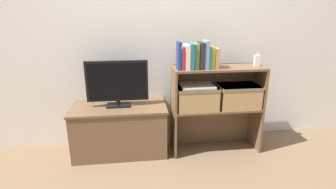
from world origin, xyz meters
name	(u,v)px	position (x,y,z in m)	size (l,w,h in m)	color
ground_plane	(170,159)	(0.00, 0.00, 0.00)	(16.00, 16.00, 0.00)	brown
wall_back	(164,26)	(0.00, 0.49, 1.20)	(10.00, 0.05, 2.40)	silver
tv_stand	(120,129)	(-0.46, 0.23, 0.24)	(0.89, 0.47, 0.48)	brown
tv	(117,82)	(-0.46, 0.22, 0.71)	(0.57, 0.14, 0.43)	black
bookshelf_lower_tier	(214,120)	(0.47, 0.21, 0.29)	(0.86, 0.30, 0.45)	brown
bookshelf_upper_tier	(216,80)	(0.47, 0.21, 0.71)	(0.86, 0.30, 0.39)	brown
book_navy	(179,56)	(0.09, 0.10, 0.97)	(0.03, 0.13, 0.24)	navy
book_crimson	(182,59)	(0.12, 0.10, 0.93)	(0.03, 0.14, 0.17)	#B22328
book_ivory	(187,57)	(0.16, 0.10, 0.95)	(0.04, 0.15, 0.22)	silver
book_teal	(191,56)	(0.20, 0.10, 0.96)	(0.03, 0.16, 0.23)	#1E7075
book_olive	(196,56)	(0.24, 0.10, 0.96)	(0.04, 0.13, 0.22)	olive
book_charcoal	(201,56)	(0.29, 0.10, 0.96)	(0.04, 0.15, 0.23)	#232328
book_skyblue	(205,55)	(0.33, 0.10, 0.97)	(0.04, 0.14, 0.25)	#709ECC
book_forest	(208,58)	(0.36, 0.10, 0.94)	(0.02, 0.15, 0.19)	#286638
book_mustard	(212,57)	(0.39, 0.10, 0.94)	(0.03, 0.13, 0.20)	gold
book_tan	(216,58)	(0.42, 0.10, 0.94)	(0.03, 0.13, 0.18)	tan
baby_monitor	(257,60)	(0.84, 0.15, 0.90)	(0.05, 0.03, 0.13)	white
storage_basket_left	(196,96)	(0.27, 0.14, 0.57)	(0.39, 0.27, 0.22)	tan
storage_basket_right	(238,95)	(0.68, 0.14, 0.57)	(0.39, 0.27, 0.22)	tan
laptop	(197,85)	(0.27, 0.14, 0.68)	(0.31, 0.25, 0.02)	white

